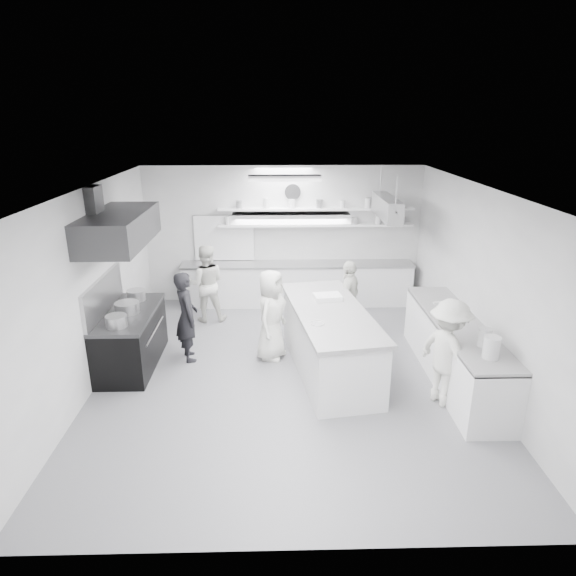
{
  "coord_description": "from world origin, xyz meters",
  "views": [
    {
      "loc": [
        -0.17,
        -7.25,
        4.03
      ],
      "look_at": [
        0.03,
        0.6,
        1.28
      ],
      "focal_mm": 31.16,
      "sensor_mm": 36.0,
      "label": 1
    }
  ],
  "objects_px": {
    "prep_island": "(329,342)",
    "cook_back": "(206,283)",
    "cook_stove": "(187,316)",
    "right_counter": "(455,352)",
    "stove": "(131,340)",
    "back_counter": "(297,284)"
  },
  "relations": [
    {
      "from": "back_counter",
      "to": "prep_island",
      "type": "height_order",
      "value": "prep_island"
    },
    {
      "from": "stove",
      "to": "cook_back",
      "type": "xyz_separation_m",
      "value": [
        1.02,
        1.91,
        0.34
      ]
    },
    {
      "from": "back_counter",
      "to": "cook_back",
      "type": "relative_size",
      "value": 3.15
    },
    {
      "from": "prep_island",
      "to": "cook_stove",
      "type": "distance_m",
      "value": 2.44
    },
    {
      "from": "cook_stove",
      "to": "cook_back",
      "type": "relative_size",
      "value": 0.99
    },
    {
      "from": "stove",
      "to": "back_counter",
      "type": "bearing_deg",
      "value": 43.99
    },
    {
      "from": "right_counter",
      "to": "stove",
      "type": "bearing_deg",
      "value": 173.48
    },
    {
      "from": "stove",
      "to": "prep_island",
      "type": "bearing_deg",
      "value": -4.67
    },
    {
      "from": "back_counter",
      "to": "right_counter",
      "type": "relative_size",
      "value": 1.52
    },
    {
      "from": "cook_back",
      "to": "cook_stove",
      "type": "bearing_deg",
      "value": 81.52
    },
    {
      "from": "back_counter",
      "to": "prep_island",
      "type": "distance_m",
      "value": 3.09
    },
    {
      "from": "back_counter",
      "to": "cook_back",
      "type": "bearing_deg",
      "value": -154.81
    },
    {
      "from": "cook_stove",
      "to": "cook_back",
      "type": "bearing_deg",
      "value": -23.23
    },
    {
      "from": "cook_stove",
      "to": "stove",
      "type": "bearing_deg",
      "value": 82.62
    },
    {
      "from": "back_counter",
      "to": "cook_stove",
      "type": "relative_size",
      "value": 3.19
    },
    {
      "from": "prep_island",
      "to": "cook_back",
      "type": "xyz_separation_m",
      "value": [
        -2.28,
        2.18,
        0.28
      ]
    },
    {
      "from": "right_counter",
      "to": "cook_stove",
      "type": "xyz_separation_m",
      "value": [
        -4.34,
        0.8,
        0.31
      ]
    },
    {
      "from": "cook_back",
      "to": "prep_island",
      "type": "bearing_deg",
      "value": 131.26
    },
    {
      "from": "back_counter",
      "to": "cook_stove",
      "type": "distance_m",
      "value": 3.29
    },
    {
      "from": "back_counter",
      "to": "cook_back",
      "type": "height_order",
      "value": "cook_back"
    },
    {
      "from": "stove",
      "to": "back_counter",
      "type": "distance_m",
      "value": 4.03
    },
    {
      "from": "prep_island",
      "to": "cook_back",
      "type": "bearing_deg",
      "value": 127.36
    }
  ]
}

